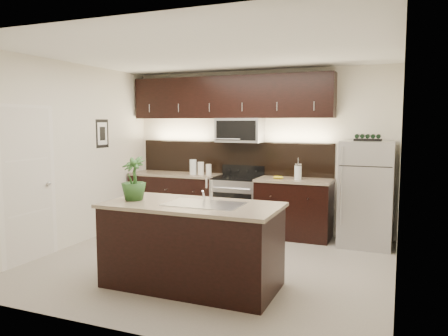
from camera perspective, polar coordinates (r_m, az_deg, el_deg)
name	(u,v)px	position (r m, az deg, el deg)	size (l,w,h in m)	color
ground	(210,263)	(5.84, -1.79, -12.32)	(4.50, 4.50, 0.00)	gray
room_walls	(201,133)	(5.55, -3.06, 4.57)	(4.52, 4.02, 2.71)	silver
counter_run	(226,203)	(7.40, 0.27, -4.62)	(3.51, 0.65, 0.94)	black
upper_fixtures	(231,104)	(7.41, 0.89, 8.36)	(3.49, 0.40, 1.66)	black
island	(192,245)	(4.96, -4.21, -9.96)	(1.96, 0.96, 0.94)	black
sink_faucet	(204,203)	(4.79, -2.59, -4.56)	(0.84, 0.50, 0.28)	silver
refrigerator	(366,194)	(6.79, 18.07, -3.21)	(0.75, 0.68, 1.56)	#B2B2B7
wine_rack	(368,138)	(6.71, 18.29, 3.76)	(0.39, 0.24, 0.09)	black
plant	(134,179)	(5.11, -11.73, -1.37)	(0.28, 0.28, 0.50)	#264D1F
canisters	(199,168)	(7.47, -3.29, 0.00)	(0.39, 0.14, 0.26)	silver
french_press	(298,172)	(6.91, 9.64, -0.48)	(0.12, 0.12, 0.33)	silver
bananas	(276,177)	(6.97, 6.75, -1.19)	(0.16, 0.13, 0.05)	gold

